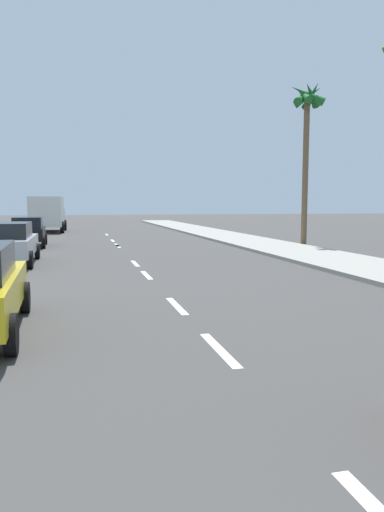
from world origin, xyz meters
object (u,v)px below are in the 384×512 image
(parked_car_silver, at_px, (6,242))
(palm_tree_far, at_px, (307,117))
(parked_car_black, at_px, (28,231))
(delivery_truck, at_px, (48,213))

(parked_car_silver, relative_size, palm_tree_far, 0.53)
(palm_tree_far, bearing_deg, parked_car_black, 168.35)
(parked_car_black, distance_m, delivery_truck, 13.50)
(parked_car_silver, height_order, delivery_truck, delivery_truck)
(parked_car_black, xyz_separation_m, palm_tree_far, (14.38, -2.96, 5.93))
(delivery_truck, bearing_deg, parked_car_silver, -89.34)
(parked_car_silver, distance_m, palm_tree_far, 16.27)
(delivery_truck, xyz_separation_m, palm_tree_far, (14.14, -16.44, 5.26))
(parked_car_silver, height_order, palm_tree_far, palm_tree_far)
(parked_car_silver, xyz_separation_m, palm_tree_far, (14.45, 4.57, 5.93))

